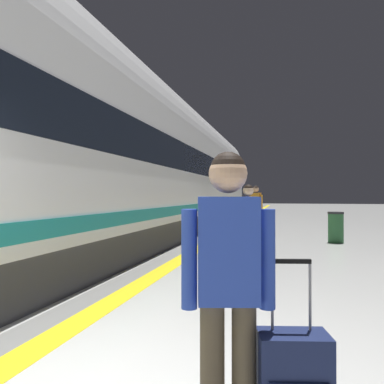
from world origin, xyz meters
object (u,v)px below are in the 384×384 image
at_px(passenger_near, 248,219).
at_px(duffel_bag_near, 230,261).
at_px(suitcase_mid, 247,224).
at_px(passenger_mid, 256,205).
at_px(high_speed_train, 143,160).
at_px(traveller_foreground, 228,277).
at_px(waste_bin, 336,227).

bearing_deg(passenger_near, duffel_bag_near, -137.03).
distance_m(duffel_bag_near, suitcase_mid, 6.75).
distance_m(passenger_mid, suitcase_mid, 0.78).
height_order(high_speed_train, passenger_mid, high_speed_train).
xyz_separation_m(traveller_foreground, duffel_bag_near, (-0.72, 5.02, -0.81)).
relative_size(passenger_mid, suitcase_mid, 3.02).
relative_size(traveller_foreground, passenger_near, 1.02).
bearing_deg(passenger_mid, high_speed_train, -134.71).
bearing_deg(passenger_mid, duffel_bag_near, -89.63).
height_order(duffel_bag_near, suitcase_mid, suitcase_mid).
distance_m(duffel_bag_near, passenger_mid, 6.91).
bearing_deg(duffel_bag_near, waste_bin, 61.63).
relative_size(suitcase_mid, waste_bin, 0.64).
height_order(traveller_foreground, passenger_near, traveller_foreground).
xyz_separation_m(high_speed_train, suitcase_mid, (2.87, 3.10, -2.18)).
distance_m(traveller_foreground, passenger_mid, 11.90).
relative_size(traveller_foreground, passenger_mid, 0.94).
distance_m(passenger_mid, waste_bin, 3.44).
bearing_deg(passenger_mid, passenger_near, -86.83).
relative_size(passenger_near, passenger_mid, 0.92).
relative_size(passenger_near, duffel_bag_near, 3.69).
distance_m(high_speed_train, waste_bin, 6.15).
bearing_deg(traveller_foreground, waste_bin, 79.65).
xyz_separation_m(traveller_foreground, passenger_mid, (-0.77, 11.87, 0.06)).
height_order(traveller_foreground, passenger_mid, passenger_mid).
distance_m(high_speed_train, passenger_mid, 4.77).
relative_size(duffel_bag_near, waste_bin, 0.48).
bearing_deg(passenger_mid, traveller_foreground, -86.29).
bearing_deg(traveller_foreground, suitcase_mid, 95.29).
distance_m(traveller_foreground, duffel_bag_near, 5.13).
xyz_separation_m(passenger_near, suitcase_mid, (-0.68, 6.44, -0.62)).
bearing_deg(suitcase_mid, high_speed_train, -132.81).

